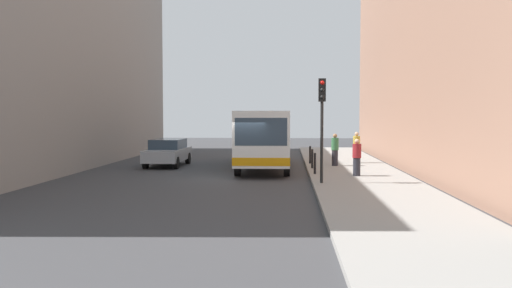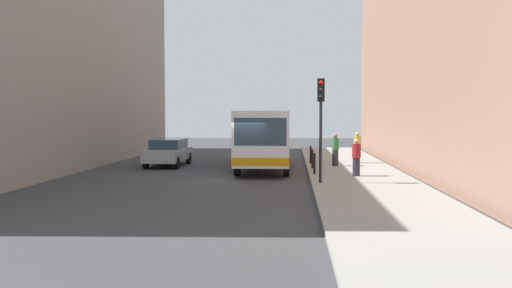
{
  "view_description": "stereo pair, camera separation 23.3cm",
  "coord_description": "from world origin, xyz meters",
  "px_view_note": "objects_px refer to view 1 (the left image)",
  "views": [
    {
      "loc": [
        2.19,
        -23.95,
        2.88
      ],
      "look_at": [
        0.65,
        2.73,
        1.38
      ],
      "focal_mm": 37.95,
      "sensor_mm": 36.0,
      "label": 1
    },
    {
      "loc": [
        2.42,
        -23.94,
        2.88
      ],
      "look_at": [
        0.65,
        2.73,
        1.38
      ],
      "focal_mm": 37.95,
      "sensor_mm": 36.0,
      "label": 2
    }
  ],
  "objects_px": {
    "bollard_far": "(310,155)",
    "traffic_light": "(322,110)",
    "car_beside_bus": "(168,152)",
    "pedestrian_far_sidewalk": "(357,147)",
    "pedestrian_near_signal": "(357,158)",
    "bus": "(265,135)",
    "bollard_near": "(315,163)",
    "bollard_mid": "(312,159)",
    "pedestrian_mid_sidewalk": "(335,150)"
  },
  "relations": [
    {
      "from": "car_beside_bus",
      "to": "bollard_mid",
      "type": "xyz_separation_m",
      "value": [
        7.81,
        -2.21,
        -0.16
      ]
    },
    {
      "from": "bollard_mid",
      "to": "pedestrian_far_sidewalk",
      "type": "xyz_separation_m",
      "value": [
        2.59,
        3.13,
        0.38
      ]
    },
    {
      "from": "bollard_far",
      "to": "pedestrian_far_sidewalk",
      "type": "xyz_separation_m",
      "value": [
        2.59,
        0.55,
        0.38
      ]
    },
    {
      "from": "pedestrian_mid_sidewalk",
      "to": "pedestrian_far_sidewalk",
      "type": "relative_size",
      "value": 0.98
    },
    {
      "from": "car_beside_bus",
      "to": "bollard_far",
      "type": "relative_size",
      "value": 4.67
    },
    {
      "from": "car_beside_bus",
      "to": "pedestrian_near_signal",
      "type": "relative_size",
      "value": 2.73
    },
    {
      "from": "pedestrian_near_signal",
      "to": "pedestrian_mid_sidewalk",
      "type": "distance_m",
      "value": 4.65
    },
    {
      "from": "car_beside_bus",
      "to": "pedestrian_far_sidewalk",
      "type": "bearing_deg",
      "value": -173.83
    },
    {
      "from": "pedestrian_near_signal",
      "to": "bollard_near",
      "type": "bearing_deg",
      "value": -46.18
    },
    {
      "from": "traffic_light",
      "to": "bollard_near",
      "type": "height_order",
      "value": "traffic_light"
    },
    {
      "from": "bollard_far",
      "to": "traffic_light",
      "type": "bearing_deg",
      "value": -89.31
    },
    {
      "from": "bollard_near",
      "to": "pedestrian_far_sidewalk",
      "type": "relative_size",
      "value": 0.55
    },
    {
      "from": "car_beside_bus",
      "to": "traffic_light",
      "type": "xyz_separation_m",
      "value": [
        7.91,
        -7.96,
        2.22
      ]
    },
    {
      "from": "pedestrian_near_signal",
      "to": "bus",
      "type": "bearing_deg",
      "value": -75.42
    },
    {
      "from": "bus",
      "to": "bollard_far",
      "type": "distance_m",
      "value": 2.83
    },
    {
      "from": "bollard_near",
      "to": "bollard_mid",
      "type": "distance_m",
      "value": 2.58
    },
    {
      "from": "bollard_mid",
      "to": "pedestrian_near_signal",
      "type": "xyz_separation_m",
      "value": [
        1.79,
        -3.24,
        0.33
      ]
    },
    {
      "from": "bus",
      "to": "car_beside_bus",
      "type": "xyz_separation_m",
      "value": [
        -5.35,
        0.5,
        -0.94
      ]
    },
    {
      "from": "traffic_light",
      "to": "bollard_mid",
      "type": "relative_size",
      "value": 4.32
    },
    {
      "from": "pedestrian_near_signal",
      "to": "pedestrian_mid_sidewalk",
      "type": "xyz_separation_m",
      "value": [
        -0.55,
        4.62,
        0.03
      ]
    },
    {
      "from": "traffic_light",
      "to": "pedestrian_far_sidewalk",
      "type": "height_order",
      "value": "traffic_light"
    },
    {
      "from": "pedestrian_mid_sidewalk",
      "to": "pedestrian_far_sidewalk",
      "type": "distance_m",
      "value": 2.21
    },
    {
      "from": "car_beside_bus",
      "to": "bollard_near",
      "type": "xyz_separation_m",
      "value": [
        7.81,
        -4.8,
        -0.16
      ]
    },
    {
      "from": "traffic_light",
      "to": "pedestrian_mid_sidewalk",
      "type": "relative_size",
      "value": 2.43
    },
    {
      "from": "car_beside_bus",
      "to": "pedestrian_near_signal",
      "type": "xyz_separation_m",
      "value": [
        9.6,
        -5.45,
        0.17
      ]
    },
    {
      "from": "bollard_mid",
      "to": "pedestrian_mid_sidewalk",
      "type": "bearing_deg",
      "value": 47.98
    },
    {
      "from": "traffic_light",
      "to": "bollard_mid",
      "type": "height_order",
      "value": "traffic_light"
    },
    {
      "from": "pedestrian_mid_sidewalk",
      "to": "pedestrian_near_signal",
      "type": "bearing_deg",
      "value": 172.32
    },
    {
      "from": "traffic_light",
      "to": "pedestrian_mid_sidewalk",
      "type": "height_order",
      "value": "traffic_light"
    },
    {
      "from": "car_beside_bus",
      "to": "pedestrian_mid_sidewalk",
      "type": "relative_size",
      "value": 2.63
    },
    {
      "from": "traffic_light",
      "to": "pedestrian_mid_sidewalk",
      "type": "distance_m",
      "value": 7.5
    },
    {
      "from": "bollard_near",
      "to": "pedestrian_near_signal",
      "type": "relative_size",
      "value": 0.58
    },
    {
      "from": "traffic_light",
      "to": "bollard_far",
      "type": "xyz_separation_m",
      "value": [
        -0.1,
        8.33,
        -2.38
      ]
    },
    {
      "from": "bollard_far",
      "to": "bollard_mid",
      "type": "bearing_deg",
      "value": -90.0
    },
    {
      "from": "bollard_mid",
      "to": "pedestrian_mid_sidewalk",
      "type": "height_order",
      "value": "pedestrian_mid_sidewalk"
    },
    {
      "from": "car_beside_bus",
      "to": "pedestrian_far_sidewalk",
      "type": "height_order",
      "value": "pedestrian_far_sidewalk"
    },
    {
      "from": "pedestrian_near_signal",
      "to": "bollard_far",
      "type": "bearing_deg",
      "value": -98.97
    },
    {
      "from": "bollard_near",
      "to": "bollard_mid",
      "type": "bearing_deg",
      "value": 90.0
    },
    {
      "from": "pedestrian_far_sidewalk",
      "to": "pedestrian_mid_sidewalk",
      "type": "bearing_deg",
      "value": 160.0
    },
    {
      "from": "car_beside_bus",
      "to": "bollard_near",
      "type": "height_order",
      "value": "car_beside_bus"
    },
    {
      "from": "bollard_near",
      "to": "pedestrian_far_sidewalk",
      "type": "distance_m",
      "value": 6.29
    },
    {
      "from": "bus",
      "to": "pedestrian_mid_sidewalk",
      "type": "height_order",
      "value": "bus"
    },
    {
      "from": "pedestrian_far_sidewalk",
      "to": "bus",
      "type": "bearing_deg",
      "value": 123.21
    },
    {
      "from": "car_beside_bus",
      "to": "pedestrian_near_signal",
      "type": "bearing_deg",
      "value": 151.53
    },
    {
      "from": "bollard_near",
      "to": "bollard_mid",
      "type": "height_order",
      "value": "same"
    },
    {
      "from": "car_beside_bus",
      "to": "bollard_mid",
      "type": "distance_m",
      "value": 8.12
    },
    {
      "from": "bollard_near",
      "to": "pedestrian_mid_sidewalk",
      "type": "bearing_deg",
      "value": 72.58
    },
    {
      "from": "bollard_mid",
      "to": "pedestrian_near_signal",
      "type": "distance_m",
      "value": 3.72
    },
    {
      "from": "traffic_light",
      "to": "pedestrian_mid_sidewalk",
      "type": "xyz_separation_m",
      "value": [
        1.14,
        7.13,
        -2.02
      ]
    },
    {
      "from": "bus",
      "to": "pedestrian_far_sidewalk",
      "type": "xyz_separation_m",
      "value": [
        5.05,
        1.42,
        -0.72
      ]
    }
  ]
}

